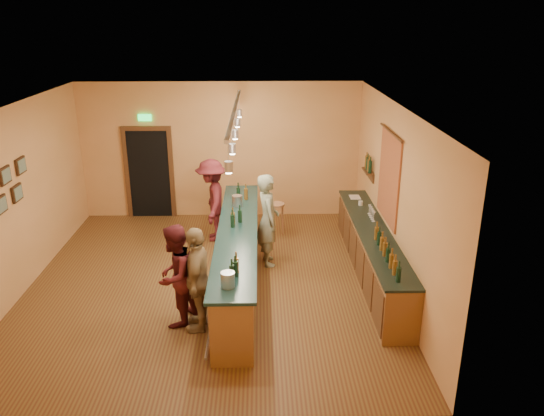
{
  "coord_description": "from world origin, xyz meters",
  "views": [
    {
      "loc": [
        0.92,
        -8.65,
        4.6
      ],
      "look_at": [
        1.13,
        0.2,
        1.37
      ],
      "focal_mm": 35.0,
      "sensor_mm": 36.0,
      "label": 1
    }
  ],
  "objects_px": {
    "tasting_bar": "(238,252)",
    "bartender": "(268,220)",
    "customer_a": "(175,276)",
    "back_counter": "(372,253)",
    "customer_b": "(198,279)",
    "bar_stool": "(276,210)",
    "customer_c": "(212,200)"
  },
  "relations": [
    {
      "from": "customer_b",
      "to": "tasting_bar",
      "type": "bearing_deg",
      "value": 161.54
    },
    {
      "from": "customer_c",
      "to": "bar_stool",
      "type": "xyz_separation_m",
      "value": [
        1.38,
        0.17,
        -0.29
      ]
    },
    {
      "from": "customer_c",
      "to": "back_counter",
      "type": "bearing_deg",
      "value": 54.35
    },
    {
      "from": "customer_b",
      "to": "back_counter",
      "type": "bearing_deg",
      "value": 120.76
    },
    {
      "from": "tasting_bar",
      "to": "bartender",
      "type": "height_order",
      "value": "bartender"
    },
    {
      "from": "tasting_bar",
      "to": "customer_a",
      "type": "height_order",
      "value": "customer_a"
    },
    {
      "from": "tasting_bar",
      "to": "bar_stool",
      "type": "relative_size",
      "value": 6.88
    },
    {
      "from": "customer_b",
      "to": "bar_stool",
      "type": "bearing_deg",
      "value": 162.54
    },
    {
      "from": "back_counter",
      "to": "customer_c",
      "type": "distance_m",
      "value": 3.61
    },
    {
      "from": "bartender",
      "to": "customer_b",
      "type": "bearing_deg",
      "value": 144.67
    },
    {
      "from": "bartender",
      "to": "bar_stool",
      "type": "bearing_deg",
      "value": -17.77
    },
    {
      "from": "back_counter",
      "to": "customer_a",
      "type": "bearing_deg",
      "value": -156.18
    },
    {
      "from": "bartender",
      "to": "tasting_bar",
      "type": "bearing_deg",
      "value": 136.21
    },
    {
      "from": "tasting_bar",
      "to": "customer_a",
      "type": "bearing_deg",
      "value": -124.91
    },
    {
      "from": "tasting_bar",
      "to": "customer_b",
      "type": "height_order",
      "value": "customer_b"
    },
    {
      "from": "back_counter",
      "to": "customer_c",
      "type": "bearing_deg",
      "value": 149.0
    },
    {
      "from": "back_counter",
      "to": "customer_b",
      "type": "xyz_separation_m",
      "value": [
        -3.01,
        -1.64,
        0.35
      ]
    },
    {
      "from": "back_counter",
      "to": "tasting_bar",
      "type": "bearing_deg",
      "value": -175.78
    },
    {
      "from": "customer_a",
      "to": "customer_b",
      "type": "distance_m",
      "value": 0.39
    },
    {
      "from": "bartender",
      "to": "customer_b",
      "type": "height_order",
      "value": "bartender"
    },
    {
      "from": "customer_c",
      "to": "bar_stool",
      "type": "relative_size",
      "value": 2.4
    },
    {
      "from": "back_counter",
      "to": "bar_stool",
      "type": "xyz_separation_m",
      "value": [
        -1.7,
        2.02,
        0.11
      ]
    },
    {
      "from": "customer_c",
      "to": "bar_stool",
      "type": "bearing_deg",
      "value": 92.53
    },
    {
      "from": "tasting_bar",
      "to": "back_counter",
      "type": "bearing_deg",
      "value": 4.22
    },
    {
      "from": "back_counter",
      "to": "customer_c",
      "type": "xyz_separation_m",
      "value": [
        -3.08,
        1.85,
        0.4
      ]
    },
    {
      "from": "customer_c",
      "to": "customer_a",
      "type": "bearing_deg",
      "value": -9.68
    },
    {
      "from": "customer_b",
      "to": "bartender",
      "type": "bearing_deg",
      "value": 156.24
    },
    {
      "from": "customer_a",
      "to": "customer_c",
      "type": "xyz_separation_m",
      "value": [
        0.29,
        3.33,
        0.07
      ]
    },
    {
      "from": "tasting_bar",
      "to": "bartender",
      "type": "xyz_separation_m",
      "value": [
        0.55,
        0.81,
        0.3
      ]
    },
    {
      "from": "bartender",
      "to": "customer_c",
      "type": "xyz_separation_m",
      "value": [
        -1.17,
        1.22,
        -0.02
      ]
    },
    {
      "from": "customer_a",
      "to": "customer_b",
      "type": "relative_size",
      "value": 0.98
    },
    {
      "from": "bartender",
      "to": "customer_a",
      "type": "height_order",
      "value": "bartender"
    }
  ]
}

